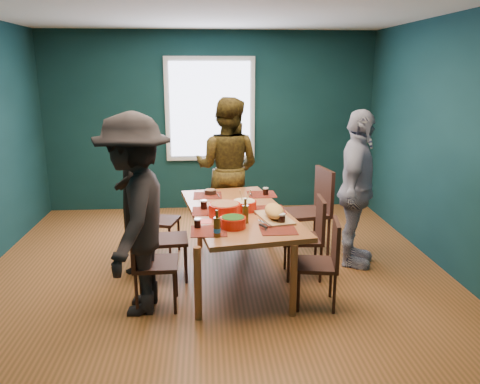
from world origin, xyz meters
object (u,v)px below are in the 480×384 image
at_px(chair_right_near, 325,257).
at_px(person_far_left, 134,195).
at_px(chair_left_mid, 160,232).
at_px(chair_left_near, 146,255).
at_px(person_back, 227,168).
at_px(chair_left_far, 153,213).
at_px(bowl_herbs, 233,222).
at_px(person_right, 357,189).
at_px(chair_right_far, 315,204).
at_px(dining_table, 239,217).
at_px(chair_right_mid, 311,231).
at_px(bowl_dumpling, 244,205).
at_px(person_near_left, 135,215).
at_px(cutting_board, 274,212).
at_px(bowl_salad, 225,209).

distance_m(chair_right_near, person_far_left, 2.12).
relative_size(chair_left_mid, chair_left_near, 1.01).
bearing_deg(chair_right_near, person_back, 120.95).
xyz_separation_m(chair_left_far, bowl_herbs, (0.86, -1.21, 0.28)).
xyz_separation_m(chair_left_near, person_right, (2.19, 0.83, 0.36)).
distance_m(chair_left_far, bowl_herbs, 1.51).
bearing_deg(chair_right_far, chair_left_far, 167.77).
height_order(chair_left_near, person_far_left, person_far_left).
bearing_deg(dining_table, chair_left_mid, 170.19).
relative_size(chair_left_mid, chair_right_near, 1.06).
bearing_deg(person_right, chair_right_mid, 141.13).
distance_m(chair_right_mid, bowl_dumpling, 0.75).
xyz_separation_m(chair_left_far, person_near_left, (-0.00, -1.32, 0.39)).
bearing_deg(chair_right_far, cutting_board, -134.62).
bearing_deg(chair_left_near, cutting_board, 13.39).
relative_size(chair_left_mid, person_back, 0.48).
bearing_deg(person_near_left, bowl_herbs, 101.34).
height_order(chair_left_far, person_back, person_back).
xyz_separation_m(bowl_dumpling, cutting_board, (0.27, -0.30, 0.01)).
xyz_separation_m(chair_left_mid, chair_right_far, (1.76, 0.61, 0.08)).
distance_m(chair_right_mid, chair_right_near, 0.64).
bearing_deg(chair_right_far, chair_left_mid, -171.10).
bearing_deg(chair_left_far, chair_left_near, -72.06).
distance_m(person_near_left, bowl_salad, 0.93).
xyz_separation_m(dining_table, person_far_left, (-1.10, 0.29, 0.18)).
distance_m(chair_left_mid, bowl_salad, 0.74).
relative_size(person_near_left, bowl_herbs, 7.49).
bearing_deg(chair_left_near, person_back, 65.36).
xyz_separation_m(chair_right_near, person_back, (-0.79, 2.00, 0.42)).
xyz_separation_m(chair_right_mid, person_far_left, (-1.85, 0.35, 0.33)).
xyz_separation_m(dining_table, cutting_board, (0.33, -0.29, 0.13)).
relative_size(chair_left_mid, person_near_left, 0.49).
bearing_deg(chair_right_mid, person_right, 31.26).
bearing_deg(person_far_left, bowl_dumpling, 73.76).
relative_size(chair_right_near, bowl_dumpling, 3.22).
distance_m(person_near_left, bowl_dumpling, 1.20).
distance_m(chair_right_near, cutting_board, 0.66).
height_order(chair_left_far, chair_left_near, chair_left_near).
height_order(bowl_salad, cutting_board, cutting_board).
bearing_deg(chair_left_far, chair_right_near, -24.52).
relative_size(chair_left_mid, bowl_herbs, 3.64).
distance_m(chair_left_far, chair_left_mid, 0.69).
xyz_separation_m(chair_left_mid, bowl_salad, (0.66, -0.18, 0.28)).
xyz_separation_m(chair_right_far, bowl_dumpling, (-0.89, -0.61, 0.19)).
xyz_separation_m(chair_right_near, bowl_dumpling, (-0.68, 0.70, 0.30)).
relative_size(chair_right_near, bowl_salad, 2.60).
xyz_separation_m(person_far_left, bowl_salad, (0.95, -0.46, -0.04)).
bearing_deg(chair_left_near, chair_right_far, 32.65).
bearing_deg(bowl_dumpling, chair_right_near, -45.90).
xyz_separation_m(chair_left_far, person_right, (2.26, -0.46, 0.36)).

